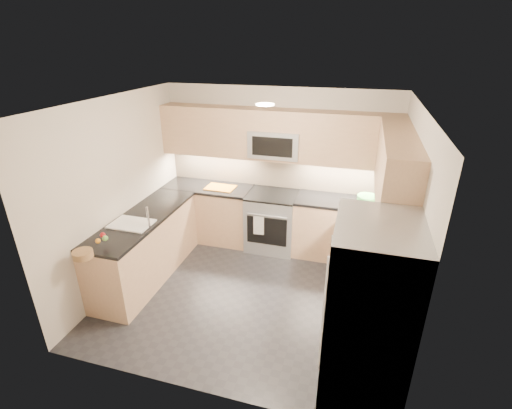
% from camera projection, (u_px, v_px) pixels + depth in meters
% --- Properties ---
extents(floor, '(3.60, 3.20, 0.00)m').
position_uv_depth(floor, '(249.00, 292.00, 5.00)').
color(floor, '#25252A').
rests_on(floor, ground).
extents(ceiling, '(3.60, 3.20, 0.02)m').
position_uv_depth(ceiling, '(247.00, 103.00, 3.98)').
color(ceiling, beige).
rests_on(ceiling, wall_back).
extents(wall_back, '(3.60, 0.02, 2.50)m').
position_uv_depth(wall_back, '(278.00, 168.00, 5.89)').
color(wall_back, beige).
rests_on(wall_back, floor).
extents(wall_front, '(3.60, 0.02, 2.50)m').
position_uv_depth(wall_front, '(192.00, 285.00, 3.08)').
color(wall_front, beige).
rests_on(wall_front, floor).
extents(wall_left, '(0.02, 3.20, 2.50)m').
position_uv_depth(wall_left, '(119.00, 193.00, 4.94)').
color(wall_left, beige).
rests_on(wall_left, floor).
extents(wall_right, '(0.02, 3.20, 2.50)m').
position_uv_depth(wall_right, '(406.00, 227.00, 4.04)').
color(wall_right, beige).
rests_on(wall_right, floor).
extents(base_cab_back_left, '(1.42, 0.60, 0.90)m').
position_uv_depth(base_cab_back_left, '(209.00, 213.00, 6.23)').
color(base_cab_back_left, tan).
rests_on(base_cab_back_left, floor).
extents(base_cab_back_right, '(1.42, 0.60, 0.90)m').
position_uv_depth(base_cab_back_right, '(341.00, 230.00, 5.68)').
color(base_cab_back_right, tan).
rests_on(base_cab_back_right, floor).
extents(base_cab_right, '(0.60, 1.70, 0.90)m').
position_uv_depth(base_cab_right, '(368.00, 276.00, 4.57)').
color(base_cab_right, tan).
rests_on(base_cab_right, floor).
extents(base_cab_peninsula, '(0.60, 2.00, 0.90)m').
position_uv_depth(base_cab_peninsula, '(146.00, 248.00, 5.19)').
color(base_cab_peninsula, tan).
rests_on(base_cab_peninsula, floor).
extents(countertop_back_left, '(1.42, 0.63, 0.04)m').
position_uv_depth(countertop_back_left, '(208.00, 187.00, 6.04)').
color(countertop_back_left, black).
rests_on(countertop_back_left, base_cab_back_left).
extents(countertop_back_right, '(1.42, 0.63, 0.04)m').
position_uv_depth(countertop_back_right, '(344.00, 202.00, 5.49)').
color(countertop_back_right, black).
rests_on(countertop_back_right, base_cab_back_right).
extents(countertop_right, '(0.63, 1.70, 0.04)m').
position_uv_depth(countertop_right, '(373.00, 243.00, 4.38)').
color(countertop_right, black).
rests_on(countertop_right, base_cab_right).
extents(countertop_peninsula, '(0.63, 2.00, 0.04)m').
position_uv_depth(countertop_peninsula, '(142.00, 218.00, 5.00)').
color(countertop_peninsula, black).
rests_on(countertop_peninsula, base_cab_peninsula).
extents(upper_cab_back, '(3.60, 0.35, 0.75)m').
position_uv_depth(upper_cab_back, '(276.00, 135.00, 5.51)').
color(upper_cab_back, tan).
rests_on(upper_cab_back, wall_back).
extents(upper_cab_right, '(0.35, 1.95, 0.75)m').
position_uv_depth(upper_cab_right, '(395.00, 168.00, 4.09)').
color(upper_cab_right, tan).
rests_on(upper_cab_right, wall_right).
extents(backsplash_back, '(3.60, 0.01, 0.51)m').
position_uv_depth(backsplash_back, '(277.00, 171.00, 5.91)').
color(backsplash_back, tan).
rests_on(backsplash_back, wall_back).
extents(backsplash_right, '(0.01, 2.30, 0.51)m').
position_uv_depth(backsplash_right, '(401.00, 214.00, 4.46)').
color(backsplash_right, tan).
rests_on(backsplash_right, wall_right).
extents(gas_range, '(0.76, 0.65, 0.91)m').
position_uv_depth(gas_range, '(272.00, 221.00, 5.93)').
color(gas_range, '#A3A7AB').
rests_on(gas_range, floor).
extents(range_cooktop, '(0.76, 0.65, 0.03)m').
position_uv_depth(range_cooktop, '(272.00, 195.00, 5.75)').
color(range_cooktop, black).
rests_on(range_cooktop, gas_range).
extents(oven_door_glass, '(0.62, 0.02, 0.45)m').
position_uv_depth(oven_door_glass, '(267.00, 231.00, 5.64)').
color(oven_door_glass, black).
rests_on(oven_door_glass, gas_range).
extents(oven_handle, '(0.60, 0.02, 0.02)m').
position_uv_depth(oven_handle, '(267.00, 216.00, 5.52)').
color(oven_handle, '#B2B5BA').
rests_on(oven_handle, gas_range).
extents(microwave, '(0.76, 0.40, 0.40)m').
position_uv_depth(microwave, '(275.00, 143.00, 5.54)').
color(microwave, '#A7AAAF').
rests_on(microwave, upper_cab_back).
extents(microwave_door, '(0.60, 0.01, 0.28)m').
position_uv_depth(microwave_door, '(272.00, 147.00, 5.36)').
color(microwave_door, black).
rests_on(microwave_door, microwave).
extents(refrigerator, '(0.70, 0.90, 1.80)m').
position_uv_depth(refrigerator, '(367.00, 315.00, 3.26)').
color(refrigerator, '#A1A4A9').
rests_on(refrigerator, floor).
extents(fridge_handle_left, '(0.02, 0.02, 1.20)m').
position_uv_depth(fridge_handle_left, '(323.00, 317.00, 3.17)').
color(fridge_handle_left, '#B2B5BA').
rests_on(fridge_handle_left, refrigerator).
extents(fridge_handle_right, '(0.02, 0.02, 1.20)m').
position_uv_depth(fridge_handle_right, '(328.00, 291.00, 3.49)').
color(fridge_handle_right, '#B2B5BA').
rests_on(fridge_handle_right, refrigerator).
extents(sink_basin, '(0.52, 0.38, 0.16)m').
position_uv_depth(sink_basin, '(132.00, 229.00, 4.80)').
color(sink_basin, white).
rests_on(sink_basin, base_cab_peninsula).
extents(faucet, '(0.03, 0.03, 0.28)m').
position_uv_depth(faucet, '(148.00, 217.00, 4.65)').
color(faucet, silver).
rests_on(faucet, countertop_peninsula).
extents(utensil_bowl, '(0.28, 0.28, 0.16)m').
position_uv_depth(utensil_bowl, '(367.00, 201.00, 5.27)').
color(utensil_bowl, '#51BD51').
rests_on(utensil_bowl, countertop_back_right).
extents(cutting_board, '(0.47, 0.34, 0.01)m').
position_uv_depth(cutting_board, '(220.00, 188.00, 5.95)').
color(cutting_board, orange).
rests_on(cutting_board, countertop_back_left).
extents(fruit_basket, '(0.23, 0.23, 0.08)m').
position_uv_depth(fruit_basket, '(83.00, 254.00, 4.04)').
color(fruit_basket, olive).
rests_on(fruit_basket, countertop_peninsula).
extents(fruit_apple, '(0.06, 0.06, 0.06)m').
position_uv_depth(fruit_apple, '(103.00, 235.00, 4.28)').
color(fruit_apple, '#AC1317').
rests_on(fruit_apple, fruit_basket).
extents(fruit_pear, '(0.07, 0.07, 0.07)m').
position_uv_depth(fruit_pear, '(105.00, 238.00, 4.21)').
color(fruit_pear, '#6AAA49').
rests_on(fruit_pear, fruit_basket).
extents(dish_towel_check, '(0.16, 0.03, 0.30)m').
position_uv_depth(dish_towel_check, '(259.00, 225.00, 5.60)').
color(dish_towel_check, silver).
rests_on(dish_towel_check, oven_handle).
extents(fruit_orange, '(0.06, 0.06, 0.06)m').
position_uv_depth(fruit_orange, '(98.00, 241.00, 4.16)').
color(fruit_orange, orange).
rests_on(fruit_orange, fruit_basket).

